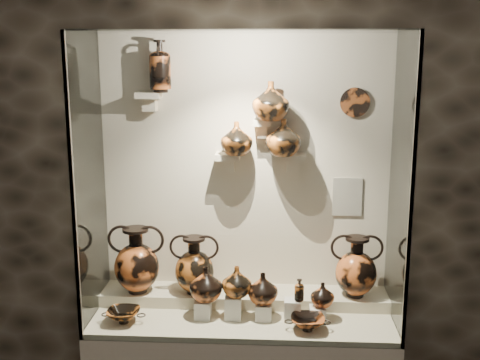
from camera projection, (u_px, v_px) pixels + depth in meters
The scene contains 35 objects.
wall_back at pixel (246, 171), 3.56m from camera, with size 5.00×0.02×3.20m, color black.
front_tier at pixel (242, 317), 3.42m from camera, with size 1.68×0.58×0.03m, color beige.
rear_tier at pixel (244, 299), 3.58m from camera, with size 1.70×0.25×0.10m, color beige.
back_panel at pixel (245, 171), 3.56m from camera, with size 1.70×0.03×1.60m, color beige.
glass_front at pixel (239, 196), 2.96m from camera, with size 1.70×0.01×1.60m, color white.
glass_left at pixel (89, 181), 3.30m from camera, with size 0.01×0.60×1.60m, color white.
glass_right at pixel (401, 185), 3.20m from camera, with size 0.01×0.60×1.60m, color white.
glass_top at pixel (243, 31), 3.08m from camera, with size 1.70×0.60×0.01m, color white.
frame_post_left at pixel (73, 193), 3.02m from camera, with size 0.02×0.02×1.60m, color gray.
frame_post_right at pixel (412, 198), 2.92m from camera, with size 0.02×0.02×1.60m, color gray.
pedestal_a at pixel (203, 309), 3.37m from camera, with size 0.09×0.09×0.10m, color beige.
pedestal_b at pixel (233, 307), 3.36m from camera, with size 0.09×0.09×0.13m, color beige.
pedestal_c at pixel (263, 311), 3.35m from camera, with size 0.09×0.09×0.09m, color beige.
pedestal_d at pixel (292, 310), 3.34m from camera, with size 0.09×0.09×0.12m, color beige.
pedestal_e at pixel (317, 314), 3.34m from camera, with size 0.09×0.09×0.08m, color beige.
bracket_ul at pixel (149, 95), 3.42m from camera, with size 0.14×0.12×0.04m, color beige.
bracket_ca at pixel (228, 156), 3.47m from camera, with size 0.14×0.12×0.04m, color beige.
bracket_cb at pixel (262, 122), 3.42m from camera, with size 0.10×0.12×0.04m, color beige.
bracket_cc at pixel (294, 157), 3.45m from camera, with size 0.14×0.12×0.04m, color beige.
amphora_left at pixel (137, 260), 3.52m from camera, with size 0.32×0.32×0.40m, color #BC5724, non-canonical shape.
amphora_mid at pixel (194, 265), 3.52m from camera, with size 0.28×0.28×0.34m, color #B75E20, non-canonical shape.
amphora_right at pixel (356, 266), 3.47m from camera, with size 0.29×0.29×0.36m, color #BC5724, non-canonical shape.
jug_a at pixel (206, 284), 3.35m from camera, with size 0.19×0.19×0.19m, color #BC5724.
jug_b at pixel (237, 281), 3.33m from camera, with size 0.17×0.17×0.17m, color #B75E20.
jug_c at pixel (263, 288), 3.34m from camera, with size 0.17×0.17×0.18m, color #BC5724.
jug_e at pixel (322, 294), 3.33m from camera, with size 0.13×0.13×0.14m, color #BC5724.
lekythos_small at pixel (299, 289), 3.29m from camera, with size 0.06×0.06×0.14m, color #B75E20, non-canonical shape.
kylix_left at pixel (124, 315), 3.31m from camera, with size 0.23×0.20×0.09m, color #B75E20, non-canonical shape.
kylix_right at pixel (308, 322), 3.22m from camera, with size 0.24×0.20×0.09m, color #BC5724, non-canonical shape.
lekythos_tall at pixel (160, 63), 3.36m from camera, with size 0.13×0.13×0.33m, color #BC5724, non-canonical shape.
ovoid_vase_a at pixel (237, 138), 3.40m from camera, with size 0.18×0.18×0.19m, color #B75E20.
ovoid_vase_b at pixel (271, 101), 3.33m from camera, with size 0.21×0.21×0.22m, color #B75E20.
ovoid_vase_c at pixel (283, 137), 3.38m from camera, with size 0.20×0.20×0.21m, color #B75E20.
wall_plate at pixel (355, 102), 3.41m from camera, with size 0.17×0.17×0.02m, color #9C481E.
info_placard at pixel (347, 197), 3.54m from camera, with size 0.17×0.01×0.23m, color beige.
Camera 1 is at (0.17, -0.99, 2.31)m, focal length 45.00 mm.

